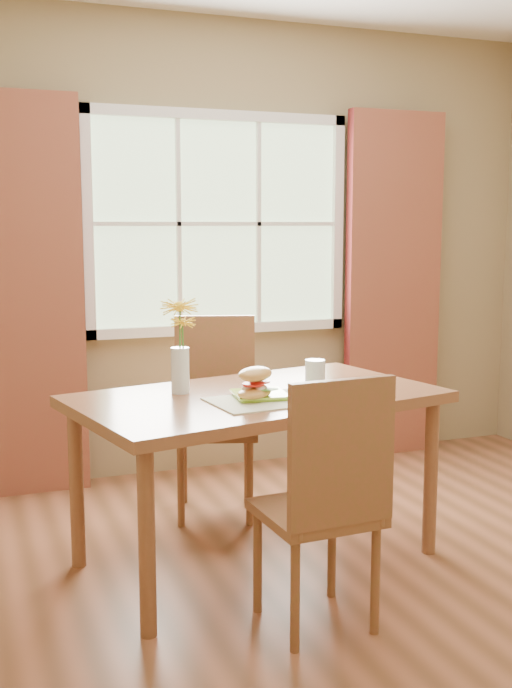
{
  "coord_description": "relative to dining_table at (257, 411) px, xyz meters",
  "views": [
    {
      "loc": [
        -1.49,
        -2.76,
        1.5
      ],
      "look_at": [
        -0.3,
        0.42,
        0.99
      ],
      "focal_mm": 42.0,
      "sensor_mm": 36.0,
      "label": 1
    }
  ],
  "objects": [
    {
      "name": "curtain_right",
      "position": [
        1.43,
        1.31,
        0.41
      ],
      "size": [
        0.65,
        0.08,
        2.2
      ],
      "primitive_type": "cube",
      "color": "maroon",
      "rests_on": "room"
    },
    {
      "name": "curtain_left",
      "position": [
        -0.87,
        1.31,
        0.41
      ],
      "size": [
        0.65,
        0.08,
        2.2
      ],
      "primitive_type": "cube",
      "color": "maroon",
      "rests_on": "room"
    },
    {
      "name": "chair_far",
      "position": [
        0.03,
        0.7,
        -0.13
      ],
      "size": [
        0.53,
        0.53,
        1.02
      ],
      "rotation": [
        0.0,
        0.0,
        -0.31
      ],
      "color": "brown",
      "rests_on": "room"
    },
    {
      "name": "plate",
      "position": [
        -0.03,
        -0.1,
        0.09
      ],
      "size": [
        0.24,
        0.24,
        0.01
      ],
      "primitive_type": "cube",
      "rotation": [
        0.0,
        0.0,
        -0.12
      ],
      "color": "#A6DF37",
      "rests_on": "placemat"
    },
    {
      "name": "chair_near",
      "position": [
        0.0,
        -0.7,
        -0.15
      ],
      "size": [
        0.43,
        0.43,
        0.97
      ],
      "rotation": [
        0.0,
        0.0,
        0.05
      ],
      "color": "brown",
      "rests_on": "room"
    },
    {
      "name": "water_glass",
      "position": [
        0.27,
        -0.02,
        0.14
      ],
      "size": [
        0.09,
        0.09,
        0.14
      ],
      "color": "silver",
      "rests_on": "dining_table"
    },
    {
      "name": "croissant_sandwich",
      "position": [
        -0.07,
        -0.16,
        0.16
      ],
      "size": [
        0.22,
        0.2,
        0.13
      ],
      "rotation": [
        0.0,
        0.0,
        0.6
      ],
      "color": "#E4B84D",
      "rests_on": "plate"
    },
    {
      "name": "flower_vase",
      "position": [
        -0.31,
        0.13,
        0.33
      ],
      "size": [
        0.17,
        0.17,
        0.41
      ],
      "color": "silver",
      "rests_on": "dining_table"
    },
    {
      "name": "window",
      "position": [
        0.28,
        1.4,
        0.81
      ],
      "size": [
        1.62,
        0.06,
        1.32
      ],
      "color": "#ABCB9A",
      "rests_on": "room"
    },
    {
      "name": "dining_table",
      "position": [
        0.0,
        0.0,
        0.0
      ],
      "size": [
        1.72,
        1.19,
        0.76
      ],
      "rotation": [
        0.0,
        0.0,
        0.21
      ],
      "color": "brown",
      "rests_on": "room"
    },
    {
      "name": "room",
      "position": [
        0.28,
        -0.47,
        0.66
      ],
      "size": [
        4.24,
        3.84,
        2.74
      ],
      "color": "brown",
      "rests_on": "ground"
    },
    {
      "name": "placemat",
      "position": [
        -0.03,
        -0.17,
        0.08
      ],
      "size": [
        0.49,
        0.38,
        0.01
      ],
      "primitive_type": "cube",
      "rotation": [
        0.0,
        0.0,
        0.12
      ],
      "color": "silver",
      "rests_on": "dining_table"
    }
  ]
}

